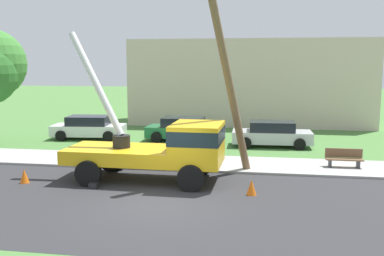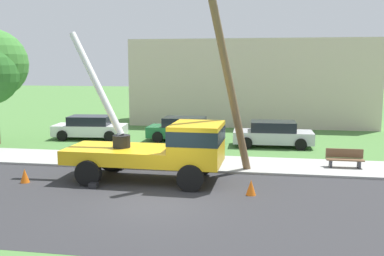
% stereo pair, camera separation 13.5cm
% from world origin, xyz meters
% --- Properties ---
extents(ground_plane, '(120.00, 120.00, 0.00)m').
position_xyz_m(ground_plane, '(0.00, 12.00, 0.00)').
color(ground_plane, '#477538').
extents(road_asphalt, '(80.00, 8.65, 0.01)m').
position_xyz_m(road_asphalt, '(0.00, 0.00, 0.00)').
color(road_asphalt, '#2B2B2D').
rests_on(road_asphalt, ground).
extents(sidewalk_strip, '(80.00, 3.13, 0.10)m').
position_xyz_m(sidewalk_strip, '(0.00, 5.89, 0.05)').
color(sidewalk_strip, '#9E9E99').
rests_on(sidewalk_strip, ground).
extents(utility_truck, '(6.76, 3.20, 5.98)m').
position_xyz_m(utility_truck, '(-0.39, 2.72, 1.41)').
color(utility_truck, gold).
rests_on(utility_truck, ground).
extents(leaning_utility_pole, '(2.49, 2.26, 8.77)m').
position_xyz_m(leaning_utility_pole, '(1.85, 4.16, 4.50)').
color(leaning_utility_pole, brown).
rests_on(leaning_utility_pole, ground).
extents(traffic_cone_ahead, '(0.36, 0.36, 0.56)m').
position_xyz_m(traffic_cone_ahead, '(3.05, 1.39, 0.28)').
color(traffic_cone_ahead, orange).
rests_on(traffic_cone_ahead, ground).
extents(traffic_cone_behind, '(0.36, 0.36, 0.56)m').
position_xyz_m(traffic_cone_behind, '(-5.77, 1.56, 0.28)').
color(traffic_cone_behind, orange).
rests_on(traffic_cone_behind, ground).
extents(parked_sedan_white, '(4.55, 2.29, 1.42)m').
position_xyz_m(parked_sedan_white, '(-7.25, 11.63, 0.71)').
color(parked_sedan_white, silver).
rests_on(parked_sedan_white, ground).
extents(parked_sedan_green, '(4.41, 2.04, 1.42)m').
position_xyz_m(parked_sedan_green, '(-1.33, 11.93, 0.71)').
color(parked_sedan_green, '#1E6638').
rests_on(parked_sedan_green, ground).
extents(parked_sedan_silver, '(4.45, 2.11, 1.42)m').
position_xyz_m(parked_sedan_silver, '(3.92, 10.90, 0.71)').
color(parked_sedan_silver, '#B7B7BF').
rests_on(parked_sedan_silver, ground).
extents(park_bench, '(1.60, 0.45, 0.90)m').
position_xyz_m(park_bench, '(6.98, 5.95, 0.46)').
color(park_bench, brown).
rests_on(park_bench, ground).
extents(lowrise_building_backdrop, '(18.00, 6.00, 6.40)m').
position_xyz_m(lowrise_building_backdrop, '(2.35, 20.69, 3.20)').
color(lowrise_building_backdrop, beige).
rests_on(lowrise_building_backdrop, ground).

